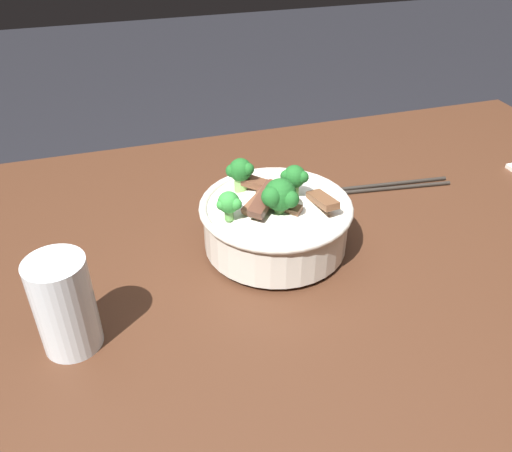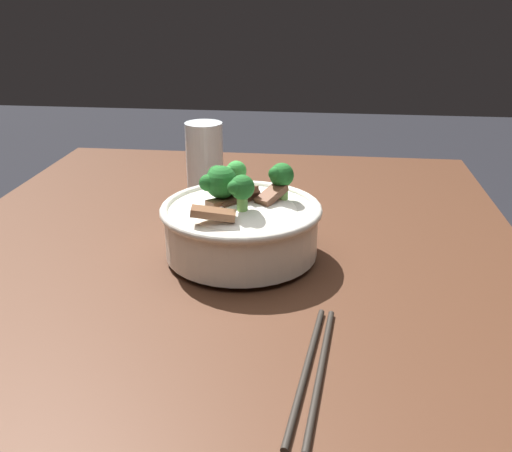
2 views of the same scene
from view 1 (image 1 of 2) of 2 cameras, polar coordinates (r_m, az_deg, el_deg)
dining_table at (r=0.89m, az=8.15°, el=-7.57°), size 1.30×0.90×0.79m
rice_bowl at (r=0.79m, az=2.09°, el=0.83°), size 0.23×0.23×0.13m
drinking_glass at (r=0.67m, az=-19.86°, el=-8.46°), size 0.07×0.07×0.13m
chopsticks_pair at (r=1.00m, az=14.20°, el=4.18°), size 0.23×0.05×0.01m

